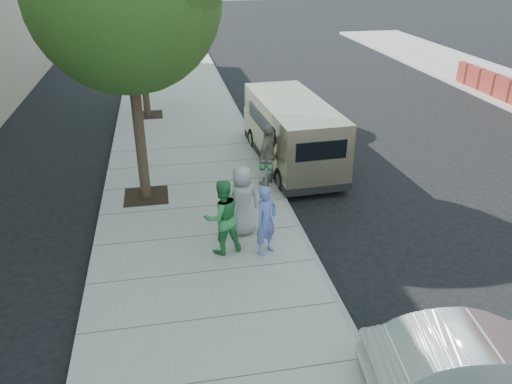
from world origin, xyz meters
The scene contains 10 objects.
ground centered at (0.00, 0.00, 0.00)m, with size 120.00×120.00×0.00m, color black.
sidewalk centered at (-1.00, 0.00, 0.07)m, with size 5.00×60.00×0.15m, color gray.
curb_face centered at (1.44, 0.00, 0.07)m, with size 0.12×60.00×0.16m, color gray.
parking_meter centered at (0.74, 0.67, 1.26)m, with size 0.33×0.19×1.53m.
van centered at (2.29, 4.24, 1.12)m, with size 2.17×5.78×2.11m.
sedan centered at (2.87, -5.30, 0.58)m, with size 1.23×3.53×1.16m, color #BABEC1.
person_officer centered at (0.40, -0.99, 0.97)m, with size 0.59×0.39×1.63m, color #566DB7.
person_green_shirt centered at (-0.55, -0.76, 1.03)m, with size 0.86×0.67×1.76m, color #2D8944.
person_gray_shirt centered at (0.02, -0.04, 1.02)m, with size 0.85×0.55×1.73m, color #99999C.
person_striped_polo centered at (1.20, 2.59, 1.05)m, with size 1.05×0.44×1.80m, color gray.
Camera 1 is at (-1.61, -10.34, 6.37)m, focal length 35.00 mm.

